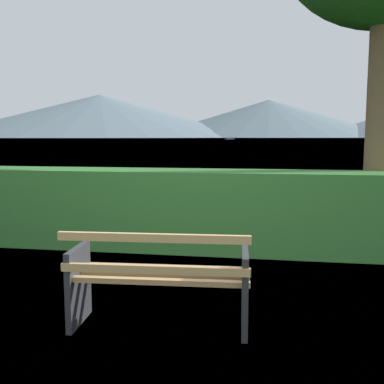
{
  "coord_description": "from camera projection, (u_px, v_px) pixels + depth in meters",
  "views": [
    {
      "loc": [
        0.88,
        -3.62,
        1.61
      ],
      "look_at": [
        0.0,
        1.61,
        0.95
      ],
      "focal_mm": 42.51,
      "sensor_mm": 36.0,
      "label": 1
    }
  ],
  "objects": [
    {
      "name": "hedge_row",
      "position": [
        205.0,
        210.0,
        6.45
      ],
      "size": [
        9.04,
        0.85,
        1.13
      ],
      "primitive_type": "cube",
      "color": "#387A33",
      "rests_on": "ground_plane"
    },
    {
      "name": "ground_plane",
      "position": [
        161.0,
        325.0,
        3.89
      ],
      "size": [
        1400.0,
        1400.0,
        0.0
      ],
      "primitive_type": "plane",
      "color": "#4C6B33"
    },
    {
      "name": "park_bench",
      "position": [
        159.0,
        280.0,
        3.78
      ],
      "size": [
        1.53,
        0.66,
        0.87
      ],
      "color": "tan",
      "rests_on": "ground_plane"
    },
    {
      "name": "water_surface",
      "position": [
        268.0,
        138.0,
        305.29
      ],
      "size": [
        620.0,
        620.0,
        0.0
      ],
      "primitive_type": "plane",
      "color": "#7A99A8",
      "rests_on": "ground_plane"
    },
    {
      "name": "fishing_boat_near",
      "position": [
        230.0,
        139.0,
        210.55
      ],
      "size": [
        4.47,
        2.84,
        1.27
      ],
      "color": "#335693",
      "rests_on": "water_surface"
    },
    {
      "name": "distant_hills",
      "position": [
        322.0,
        112.0,
        541.09
      ],
      "size": [
        869.96,
        428.4,
        69.2
      ],
      "color": "slate",
      "rests_on": "ground_plane"
    }
  ]
}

